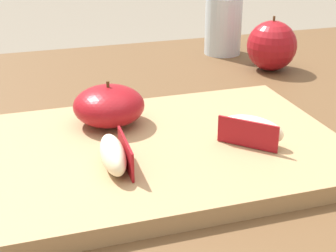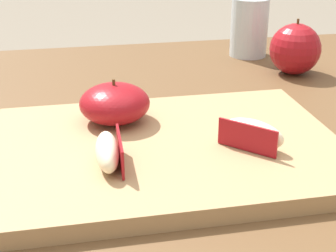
{
  "view_description": "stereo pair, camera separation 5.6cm",
  "coord_description": "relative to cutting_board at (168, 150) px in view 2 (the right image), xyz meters",
  "views": [
    {
      "loc": [
        -0.17,
        -0.49,
        0.99
      ],
      "look_at": [
        -0.01,
        -0.0,
        0.77
      ],
      "focal_mm": 54.67,
      "sensor_mm": 36.0,
      "label": 1
    },
    {
      "loc": [
        -0.11,
        -0.5,
        0.99
      ],
      "look_at": [
        -0.01,
        -0.0,
        0.77
      ],
      "focal_mm": 54.67,
      "sensor_mm": 36.0,
      "label": 2
    }
  ],
  "objects": [
    {
      "name": "dining_table",
      "position": [
        0.01,
        0.0,
        -0.11
      ],
      "size": [
        1.18,
        1.0,
        0.73
      ],
      "color": "brown",
      "rests_on": "ground_plane"
    },
    {
      "name": "cutting_board",
      "position": [
        0.0,
        0.0,
        0.0
      ],
      "size": [
        0.38,
        0.28,
        0.02
      ],
      "color": "#A37F56",
      "rests_on": "dining_table"
    },
    {
      "name": "apple_half_skin_up",
      "position": [
        -0.05,
        0.07,
        0.03
      ],
      "size": [
        0.08,
        0.08,
        0.05
      ],
      "color": "maroon",
      "rests_on": "cutting_board"
    },
    {
      "name": "apple_wedge_front",
      "position": [
        0.09,
        -0.03,
        0.03
      ],
      "size": [
        0.07,
        0.07,
        0.03
      ],
      "color": "beige",
      "rests_on": "cutting_board"
    },
    {
      "name": "apple_wedge_middle",
      "position": [
        -0.07,
        -0.04,
        0.03
      ],
      "size": [
        0.03,
        0.07,
        0.03
      ],
      "color": "beige",
      "rests_on": "cutting_board"
    },
    {
      "name": "whole_apple_red_delicious",
      "position": [
        0.26,
        0.26,
        0.03
      ],
      "size": [
        0.08,
        0.08,
        0.09
      ],
      "color": "maroon",
      "rests_on": "dining_table"
    },
    {
      "name": "drinking_glass_water",
      "position": [
        0.23,
        0.38,
        0.04
      ],
      "size": [
        0.07,
        0.07,
        0.1
      ],
      "color": "silver",
      "rests_on": "dining_table"
    }
  ]
}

